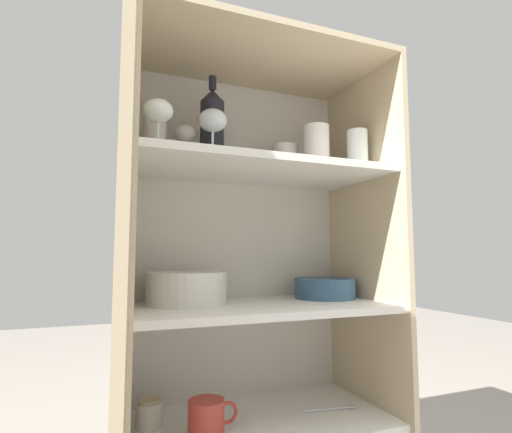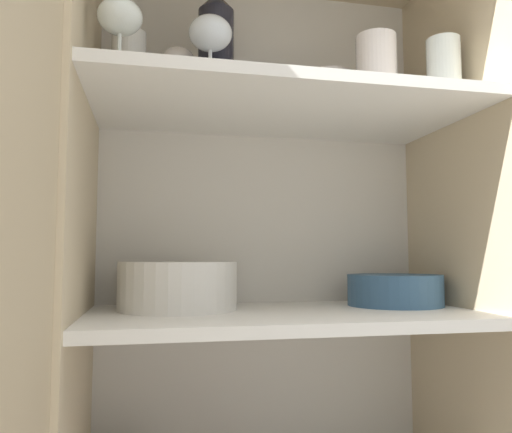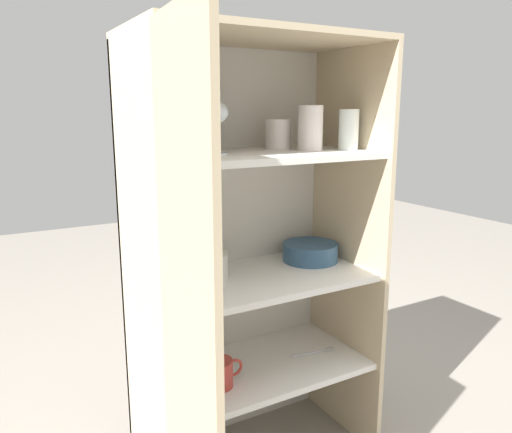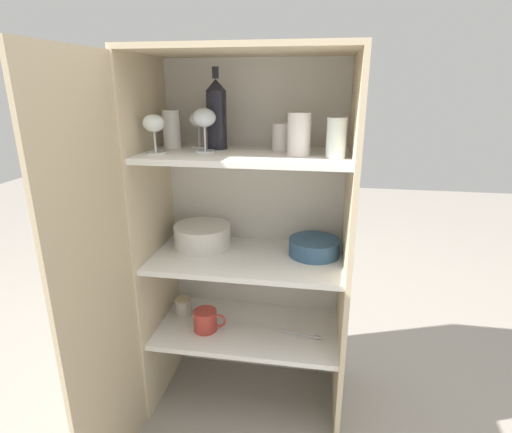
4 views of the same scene
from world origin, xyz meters
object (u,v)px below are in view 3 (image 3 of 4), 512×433
wine_bottle (208,110)px  coffee_mug_primary (219,373)px  mixing_bowl_large (310,251)px  plate_stack_white (192,267)px  storage_jar (167,372)px

wine_bottle → coffee_mug_primary: wine_bottle is taller
mixing_bowl_large → coffee_mug_primary: mixing_bowl_large is taller
wine_bottle → plate_stack_white: size_ratio=1.28×
plate_stack_white → storage_jar: 0.33m
plate_stack_white → mixing_bowl_large: (0.44, -0.01, -0.01)m
plate_stack_white → coffee_mug_primary: plate_stack_white is taller
wine_bottle → plate_stack_white: (-0.07, -0.01, -0.47)m
plate_stack_white → storage_jar: plate_stack_white is taller
storage_jar → wine_bottle: bearing=6.1°
wine_bottle → storage_jar: size_ratio=4.01×
plate_stack_white → storage_jar: size_ratio=3.14×
wine_bottle → coffee_mug_primary: size_ratio=2.20×
coffee_mug_primary → storage_jar: (-0.13, 0.10, -0.01)m
mixing_bowl_large → storage_jar: 0.62m
mixing_bowl_large → wine_bottle: bearing=177.3°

